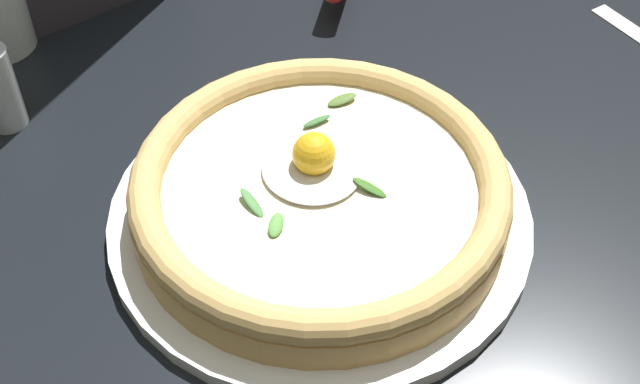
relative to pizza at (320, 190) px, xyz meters
name	(u,v)px	position (x,y,z in m)	size (l,w,h in m)	color
ground_plane	(345,228)	(-0.01, -0.02, -0.05)	(2.40, 2.40, 0.03)	black
pizza_plate	(320,216)	(0.00, 0.00, -0.03)	(0.31, 0.31, 0.01)	white
pizza	(320,190)	(0.00, 0.00, 0.00)	(0.27, 0.27, 0.06)	tan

